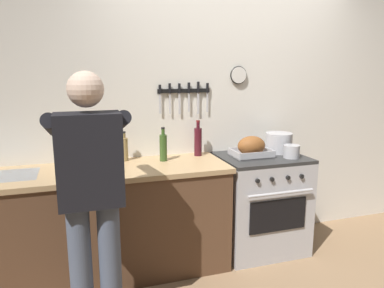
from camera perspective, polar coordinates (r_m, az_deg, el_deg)
The scene contains 12 objects.
wall_back at distance 3.49m, azimuth 5.19°, elevation 5.58°, with size 6.00×0.13×2.60m.
counter_block at distance 3.08m, azimuth -13.96°, elevation -11.82°, with size 2.03×0.65×0.90m.
stove at distance 3.46m, azimuth 10.72°, elevation -9.14°, with size 0.76×0.67×0.90m.
person_cook at distance 2.30m, azimuth -15.65°, elevation -6.85°, with size 0.51×0.63×1.66m.
roasting_pan at distance 3.27m, azimuth 9.37°, elevation -0.52°, with size 0.35×0.26×0.19m.
stock_pot at distance 3.49m, azimuth 13.56°, elevation 0.20°, with size 0.25×0.25×0.19m.
saucepan at distance 3.31m, azimuth 15.45°, elevation -1.13°, with size 0.14×0.14×0.11m.
cutting_board at distance 2.82m, azimuth -16.46°, elevation -4.34°, with size 0.36×0.24×0.02m, color tan.
bottle_vinegar at distance 3.13m, azimuth -10.65°, elevation -0.72°, with size 0.06×0.06×0.25m.
bottle_hot_sauce at distance 3.10m, azimuth -12.55°, elevation -1.25°, with size 0.05×0.05×0.21m.
bottle_olive_oil at distance 3.08m, azimuth -4.56°, elevation -0.46°, with size 0.06×0.06×0.29m.
bottle_wine_red at distance 3.26m, azimuth 0.95°, elevation 0.49°, with size 0.07×0.07×0.32m.
Camera 1 is at (-1.36, -1.84, 1.66)m, focal length 33.73 mm.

